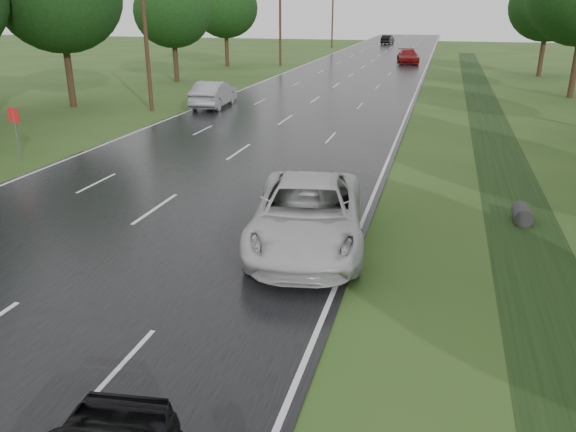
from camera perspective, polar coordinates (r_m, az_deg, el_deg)
The scene contains 16 objects.
road at distance 53.70m, azimuth 5.92°, elevation 13.71°, with size 14.00×180.00×0.04m, color black.
edge_stripe_east at distance 53.02m, azimuth 13.32°, elevation 13.22°, with size 0.12×180.00×0.01m, color silver.
edge_stripe_west at distance 55.21m, azimuth -1.21°, elevation 14.02°, with size 0.12×180.00×0.01m, color silver.
center_line at distance 53.70m, azimuth 5.92°, elevation 13.74°, with size 0.12×180.00×0.01m, color silver.
drainage_ditch at distance 27.18m, azimuth 20.68°, elevation 5.91°, with size 2.20×120.00×0.56m.
road_sign at distance 26.55m, azimuth -26.00°, elevation 8.41°, with size 0.50×0.06×2.30m.
utility_pole_mid at distance 37.26m, azimuth -14.34°, elevation 18.25°, with size 1.60×0.26×10.00m.
utility_pole_far at distance 65.15m, azimuth -0.80°, elevation 19.55°, with size 1.60×0.26×10.00m.
utility_pole_distant at distance 94.35m, azimuth 4.55°, elevation 19.79°, with size 1.60×0.26×10.00m.
tree_east_f at distance 60.24m, azimuth 25.01°, elevation 18.81°, with size 7.20×7.20×9.62m.
tree_west_d at distance 51.97m, azimuth -11.66°, elevation 19.62°, with size 6.60×6.60×8.80m.
tree_west_f at distance 65.04m, azimuth -6.39°, elevation 20.26°, with size 7.00×7.00×9.29m.
white_pickup at distance 15.42m, azimuth 2.00°, elevation 0.23°, with size 2.97×6.43×1.79m, color silver.
silver_sedan at distance 38.08m, azimuth -7.59°, elevation 12.19°, with size 1.78×5.10×1.68m, color gray.
far_car_red at distance 69.29m, azimuth 12.09°, elevation 15.57°, with size 2.22×5.46×1.58m, color maroon.
far_car_dark at distance 105.84m, azimuth 10.08°, elevation 17.24°, with size 1.60×4.60×1.51m, color black.
Camera 1 is at (8.79, -7.61, 6.27)m, focal length 35.00 mm.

